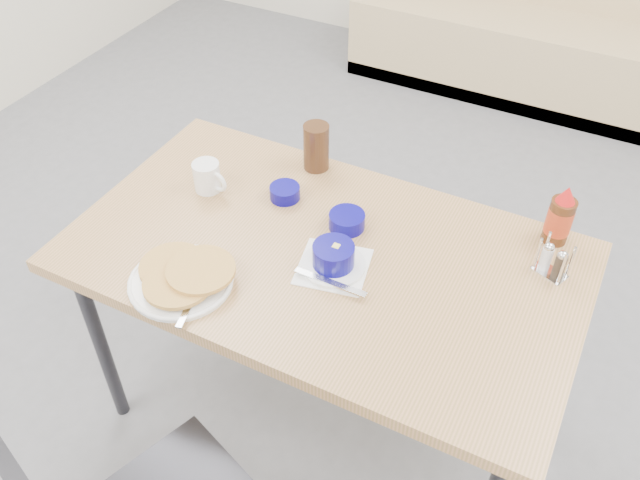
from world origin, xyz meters
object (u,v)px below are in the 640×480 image
at_px(booth_bench, 528,28).
at_px(grits_setting, 333,259).
at_px(coffee_mug, 208,177).
at_px(syrup_bottle, 560,218).
at_px(amber_tumbler, 316,147).
at_px(dining_table, 323,268).
at_px(condiment_caddy, 552,263).
at_px(pancake_plate, 183,277).
at_px(butter_bowl, 347,221).
at_px(creamer_bowl, 285,193).

relative_size(booth_bench, grits_setting, 8.07).
relative_size(coffee_mug, syrup_bottle, 0.65).
bearing_deg(amber_tumbler, coffee_mug, -133.50).
distance_m(dining_table, condiment_caddy, 0.61).
bearing_deg(booth_bench, pancake_plate, -95.56).
relative_size(booth_bench, condiment_caddy, 17.64).
bearing_deg(dining_table, booth_bench, 90.00).
bearing_deg(booth_bench, butter_bowl, -89.72).
bearing_deg(syrup_bottle, dining_table, -148.21).
distance_m(dining_table, grits_setting, 0.11).
distance_m(coffee_mug, grits_setting, 0.50).
distance_m(condiment_caddy, syrup_bottle, 0.14).
relative_size(amber_tumbler, condiment_caddy, 1.41).
bearing_deg(booth_bench, dining_table, -90.00).
relative_size(creamer_bowl, butter_bowl, 0.88).
bearing_deg(amber_tumbler, dining_table, -59.79).
bearing_deg(grits_setting, booth_bench, 91.13).
bearing_deg(amber_tumbler, butter_bowl, -45.87).
xyz_separation_m(pancake_plate, grits_setting, (0.32, 0.23, 0.01)).
bearing_deg(butter_bowl, dining_table, -95.51).
relative_size(dining_table, pancake_plate, 5.08).
relative_size(coffee_mug, butter_bowl, 1.16).
distance_m(dining_table, coffee_mug, 0.46).
bearing_deg(booth_bench, condiment_caddy, -76.26).
relative_size(dining_table, syrup_bottle, 7.57).
distance_m(creamer_bowl, butter_bowl, 0.22).
distance_m(pancake_plate, creamer_bowl, 0.43).
bearing_deg(butter_bowl, amber_tumbler, 134.13).
relative_size(booth_bench, coffee_mug, 15.88).
relative_size(dining_table, grits_setting, 5.95).
xyz_separation_m(booth_bench, amber_tumbler, (-0.20, -2.19, 0.49)).
relative_size(butter_bowl, amber_tumbler, 0.68).
height_order(dining_table, condiment_caddy, condiment_caddy).
height_order(booth_bench, butter_bowl, booth_bench).
relative_size(coffee_mug, amber_tumbler, 0.79).
xyz_separation_m(coffee_mug, syrup_bottle, (0.98, 0.25, 0.03)).
bearing_deg(coffee_mug, booth_bench, 79.91).
bearing_deg(booth_bench, amber_tumbler, -95.16).
bearing_deg(syrup_bottle, grits_setting, -142.60).
height_order(butter_bowl, syrup_bottle, syrup_bottle).
distance_m(coffee_mug, amber_tumbler, 0.35).
xyz_separation_m(amber_tumbler, condiment_caddy, (0.77, -0.14, -0.04)).
distance_m(dining_table, creamer_bowl, 0.28).
bearing_deg(grits_setting, butter_bowl, 103.25).
bearing_deg(grits_setting, coffee_mug, 164.90).
distance_m(booth_bench, creamer_bowl, 2.42).
bearing_deg(amber_tumbler, syrup_bottle, 0.00).
bearing_deg(dining_table, syrup_bottle, 31.79).
distance_m(booth_bench, butter_bowl, 2.45).
bearing_deg(dining_table, condiment_caddy, 19.66).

